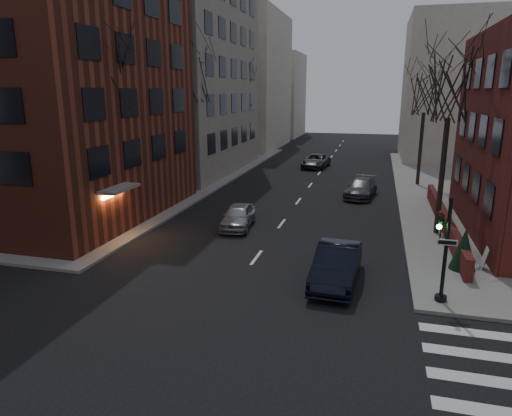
{
  "coord_description": "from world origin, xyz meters",
  "views": [
    {
      "loc": [
        5.31,
        -8.07,
        7.85
      ],
      "look_at": [
        -0.5,
        13.8,
        2.0
      ],
      "focal_mm": 32.0,
      "sensor_mm": 36.0,
      "label": 1
    }
  ],
  "objects_px": {
    "tree_left_b": "(193,76)",
    "car_lane_far": "(316,161)",
    "car_lane_silver": "(238,216)",
    "car_lane_gray": "(361,188)",
    "parked_sedan": "(337,265)",
    "streetlamp_near": "(181,143)",
    "traffic_signal": "(443,257)",
    "tree_right_b": "(425,94)",
    "tree_left_c": "(244,89)",
    "sandwich_board": "(489,258)",
    "streetlamp_far": "(254,124)",
    "tree_left_a": "(105,78)",
    "tree_right_a": "(451,87)",
    "evergreen_shrub": "(464,249)"
  },
  "relations": [
    {
      "from": "tree_left_b",
      "to": "streetlamp_near",
      "type": "xyz_separation_m",
      "value": [
        0.6,
        -4.0,
        -4.68
      ]
    },
    {
      "from": "tree_right_a",
      "to": "tree_right_b",
      "type": "height_order",
      "value": "tree_right_a"
    },
    {
      "from": "car_lane_silver",
      "to": "car_lane_gray",
      "type": "relative_size",
      "value": 0.85
    },
    {
      "from": "tree_left_c",
      "to": "tree_right_b",
      "type": "xyz_separation_m",
      "value": [
        17.6,
        -8.0,
        -0.44
      ]
    },
    {
      "from": "streetlamp_near",
      "to": "streetlamp_far",
      "type": "distance_m",
      "value": 20.0
    },
    {
      "from": "streetlamp_far",
      "to": "sandwich_board",
      "type": "relative_size",
      "value": 6.4
    },
    {
      "from": "tree_left_a",
      "to": "car_lane_far",
      "type": "distance_m",
      "value": 27.66
    },
    {
      "from": "streetlamp_far",
      "to": "car_lane_silver",
      "type": "distance_m",
      "value": 26.32
    },
    {
      "from": "traffic_signal",
      "to": "sandwich_board",
      "type": "height_order",
      "value": "traffic_signal"
    },
    {
      "from": "tree_left_a",
      "to": "tree_right_a",
      "type": "distance_m",
      "value": 18.05
    },
    {
      "from": "tree_left_a",
      "to": "tree_left_c",
      "type": "distance_m",
      "value": 26.0
    },
    {
      "from": "streetlamp_near",
      "to": "car_lane_silver",
      "type": "xyz_separation_m",
      "value": [
        5.87,
        -5.41,
        -3.55
      ]
    },
    {
      "from": "tree_left_b",
      "to": "evergreen_shrub",
      "type": "height_order",
      "value": "tree_left_b"
    },
    {
      "from": "tree_right_b",
      "to": "tree_left_c",
      "type": "bearing_deg",
      "value": 155.56
    },
    {
      "from": "parked_sedan",
      "to": "tree_left_c",
      "type": "bearing_deg",
      "value": 115.62
    },
    {
      "from": "parked_sedan",
      "to": "car_lane_far",
      "type": "height_order",
      "value": "parked_sedan"
    },
    {
      "from": "tree_left_a",
      "to": "streetlamp_far",
      "type": "bearing_deg",
      "value": 88.77
    },
    {
      "from": "tree_left_b",
      "to": "car_lane_far",
      "type": "distance_m",
      "value": 17.56
    },
    {
      "from": "streetlamp_far",
      "to": "car_lane_far",
      "type": "bearing_deg",
      "value": -19.99
    },
    {
      "from": "sandwich_board",
      "to": "parked_sedan",
      "type": "bearing_deg",
      "value": -153.21
    },
    {
      "from": "tree_right_a",
      "to": "car_lane_silver",
      "type": "bearing_deg",
      "value": -172.79
    },
    {
      "from": "tree_left_c",
      "to": "streetlamp_far",
      "type": "xyz_separation_m",
      "value": [
        0.6,
        2.0,
        -3.79
      ]
    },
    {
      "from": "sandwich_board",
      "to": "evergreen_shrub",
      "type": "xyz_separation_m",
      "value": [
        -1.13,
        -0.35,
        0.45
      ]
    },
    {
      "from": "streetlamp_near",
      "to": "sandwich_board",
      "type": "height_order",
      "value": "streetlamp_near"
    },
    {
      "from": "traffic_signal",
      "to": "tree_left_c",
      "type": "distance_m",
      "value": 35.76
    },
    {
      "from": "tree_left_a",
      "to": "evergreen_shrub",
      "type": "distance_m",
      "value": 19.6
    },
    {
      "from": "tree_left_a",
      "to": "car_lane_far",
      "type": "bearing_deg",
      "value": 72.46
    },
    {
      "from": "tree_right_a",
      "to": "car_lane_far",
      "type": "height_order",
      "value": "tree_right_a"
    },
    {
      "from": "tree_left_b",
      "to": "tree_right_a",
      "type": "xyz_separation_m",
      "value": [
        17.6,
        -8.0,
        -0.88
      ]
    },
    {
      "from": "streetlamp_near",
      "to": "parked_sedan",
      "type": "relative_size",
      "value": 1.29
    },
    {
      "from": "tree_left_b",
      "to": "streetlamp_near",
      "type": "bearing_deg",
      "value": -81.47
    },
    {
      "from": "traffic_signal",
      "to": "tree_right_b",
      "type": "distance_m",
      "value": 23.71
    },
    {
      "from": "tree_right_b",
      "to": "sandwich_board",
      "type": "relative_size",
      "value": 9.35
    },
    {
      "from": "streetlamp_far",
      "to": "evergreen_shrub",
      "type": "xyz_separation_m",
      "value": [
        17.5,
        -29.41,
        -3.15
      ]
    },
    {
      "from": "tree_left_a",
      "to": "car_lane_gray",
      "type": "height_order",
      "value": "tree_left_a"
    },
    {
      "from": "tree_right_b",
      "to": "tree_left_b",
      "type": "bearing_deg",
      "value": -161.18
    },
    {
      "from": "tree_right_b",
      "to": "evergreen_shrub",
      "type": "height_order",
      "value": "tree_right_b"
    },
    {
      "from": "traffic_signal",
      "to": "car_lane_far",
      "type": "height_order",
      "value": "traffic_signal"
    },
    {
      "from": "parked_sedan",
      "to": "streetlamp_near",
      "type": "bearing_deg",
      "value": 137.99
    },
    {
      "from": "tree_left_b",
      "to": "sandwich_board",
      "type": "relative_size",
      "value": 11.0
    },
    {
      "from": "tree_left_b",
      "to": "car_lane_gray",
      "type": "height_order",
      "value": "tree_left_b"
    },
    {
      "from": "streetlamp_far",
      "to": "evergreen_shrub",
      "type": "relative_size",
      "value": 3.34
    },
    {
      "from": "streetlamp_far",
      "to": "car_lane_gray",
      "type": "xyz_separation_m",
      "value": [
        12.52,
        -15.43,
        -3.54
      ]
    },
    {
      "from": "traffic_signal",
      "to": "streetlamp_far",
      "type": "bearing_deg",
      "value": 116.06
    },
    {
      "from": "car_lane_silver",
      "to": "sandwich_board",
      "type": "bearing_deg",
      "value": -21.33
    },
    {
      "from": "streetlamp_near",
      "to": "car_lane_far",
      "type": "height_order",
      "value": "streetlamp_near"
    },
    {
      "from": "tree_left_b",
      "to": "parked_sedan",
      "type": "relative_size",
      "value": 2.22
    },
    {
      "from": "parked_sedan",
      "to": "traffic_signal",
      "type": "bearing_deg",
      "value": -11.81
    },
    {
      "from": "traffic_signal",
      "to": "streetlamp_near",
      "type": "height_order",
      "value": "streetlamp_near"
    },
    {
      "from": "traffic_signal",
      "to": "tree_right_b",
      "type": "height_order",
      "value": "tree_right_b"
    }
  ]
}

